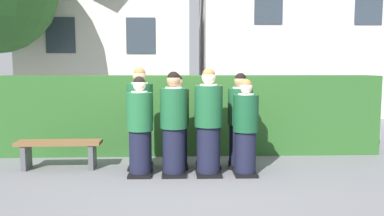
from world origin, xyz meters
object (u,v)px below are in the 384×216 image
Objects in this scene: student_front_row_3 at (246,130)px; student_front_row_0 at (140,129)px; student_in_red_blazer at (208,121)px; student_front_row_2 at (209,125)px; student_rear_row_1 at (177,123)px; student_rear_row_3 at (240,123)px; wooden_bench at (59,148)px; student_rear_row_0 at (140,121)px; student_front_row_1 at (174,126)px.

student_front_row_0 is at bearing 179.06° from student_front_row_3.
student_in_red_blazer is (1.12, 0.50, 0.05)m from student_front_row_0.
student_front_row_2 reaches higher than student_rear_row_1.
student_front_row_0 is 0.98× the size of student_rear_row_1.
student_rear_row_3 is 3.09m from wooden_bench.
student_rear_row_1 is at bearing 155.33° from student_front_row_3.
student_front_row_3 is at bearing -8.82° from wooden_bench.
student_rear_row_3 is at bearing -0.02° from student_rear_row_0.
student_front_row_2 reaches higher than wooden_bench.
student_in_red_blazer is 2.56m from wooden_bench.
wooden_bench is at bearing 171.18° from student_front_row_3.
student_front_row_0 is 0.94× the size of student_in_red_blazer.
student_front_row_0 is 0.47m from student_rear_row_0.
student_front_row_1 is 0.55m from student_front_row_2.
student_front_row_0 reaches higher than wooden_bench.
student_rear_row_0 reaches higher than student_front_row_2.
student_front_row_1 is 1.03× the size of student_rear_row_1.
student_rear_row_1 is at bearing 84.53° from student_front_row_1.
student_front_row_0 is 1.53m from wooden_bench.
student_front_row_2 is 0.59m from student_front_row_3.
student_front_row_2 is at bearing 177.56° from student_front_row_3.
wooden_bench is at bearing -179.75° from student_rear_row_3.
student_rear_row_3 is at bearing -0.55° from student_rear_row_1.
student_rear_row_1 is at bearing 39.31° from student_front_row_0.
student_front_row_1 reaches higher than student_front_row_3.
wooden_bench is at bearing 169.70° from student_front_row_2.
student_front_row_2 is 0.50m from student_in_red_blazer.
wooden_bench is (-2.52, -0.05, -0.45)m from student_in_red_blazer.
student_front_row_1 is at bearing -12.83° from wooden_bench.
student_in_red_blazer is 0.54m from student_rear_row_3.
student_in_red_blazer is (0.04, 0.50, -0.01)m from student_front_row_2.
student_rear_row_3 is at bearing 15.61° from student_front_row_0.
student_rear_row_0 is at bearing 94.96° from student_front_row_0.
student_rear_row_3 is at bearing -3.56° from student_in_red_blazer.
student_rear_row_1 is (0.04, 0.47, -0.02)m from student_front_row_1.
student_front_row_1 is at bearing -157.95° from student_rear_row_3.
student_front_row_1 is 2.04m from wooden_bench.
student_front_row_3 is 0.89× the size of student_rear_row_0.
student_rear_row_3 is (1.08, -0.01, 0.01)m from student_rear_row_1.
student_front_row_3 is 0.49m from student_rear_row_3.
student_front_row_1 is 0.96× the size of student_rear_row_0.
student_front_row_0 is 0.53m from student_front_row_1.
student_rear_row_0 is 1.02× the size of student_in_red_blazer.
student_front_row_1 is at bearing 0.85° from student_front_row_0.
student_rear_row_3 is (0.57, 0.47, -0.04)m from student_front_row_2.
student_rear_row_3 reaches higher than wooden_bench.
student_front_row_0 is at bearing -156.06° from student_in_red_blazer.
student_front_row_0 is at bearing 179.87° from student_front_row_2.
student_in_red_blazer reaches higher than student_front_row_0.
student_rear_row_1 is 1.08m from student_rear_row_3.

